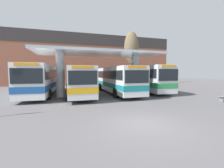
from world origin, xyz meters
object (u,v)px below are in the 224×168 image
object	(u,v)px
transit_bus_center_bay	(78,80)
transit_bus_right_bay	(116,79)
transit_bus_left_bay	(42,79)
poplar_tree_behind_left	(131,48)
transit_bus_far_right_bay	(142,77)

from	to	relation	value
transit_bus_center_bay	transit_bus_right_bay	size ratio (longest dim) A/B	1.00
transit_bus_left_bay	transit_bus_right_bay	size ratio (longest dim) A/B	1.03
transit_bus_right_bay	poplar_tree_behind_left	xyz separation A→B (m)	(5.00, 6.55, 5.07)
transit_bus_center_bay	poplar_tree_behind_left	xyz separation A→B (m)	(9.66, 6.72, 5.10)
transit_bus_left_bay	poplar_tree_behind_left	distance (m)	15.48
transit_bus_center_bay	transit_bus_right_bay	distance (m)	4.66
transit_bus_right_bay	transit_bus_far_right_bay	world-z (taller)	transit_bus_far_right_bay
transit_bus_center_bay	transit_bus_far_right_bay	world-z (taller)	transit_bus_far_right_bay
transit_bus_far_right_bay	poplar_tree_behind_left	world-z (taller)	poplar_tree_behind_left
transit_bus_left_bay	transit_bus_right_bay	world-z (taller)	transit_bus_left_bay
transit_bus_center_bay	transit_bus_right_bay	bearing A→B (deg)	-177.61
transit_bus_right_bay	poplar_tree_behind_left	world-z (taller)	poplar_tree_behind_left
transit_bus_right_bay	poplar_tree_behind_left	size ratio (longest dim) A/B	1.21
poplar_tree_behind_left	transit_bus_far_right_bay	bearing A→B (deg)	-96.74
transit_bus_left_bay	transit_bus_center_bay	size ratio (longest dim) A/B	1.03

